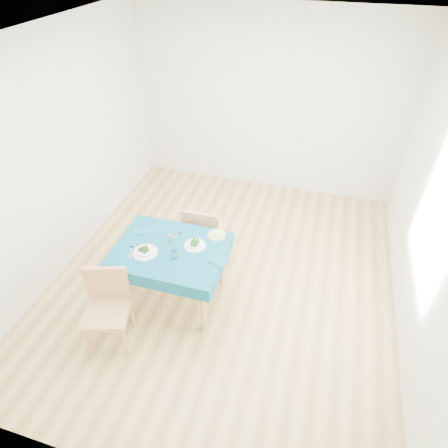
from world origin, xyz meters
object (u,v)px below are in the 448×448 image
(side_plate, at_px, (217,235))
(chair_near, at_px, (105,305))
(chair_far, at_px, (206,221))
(bowl_far, at_px, (195,243))
(table, at_px, (172,274))
(bowl_near, at_px, (145,250))

(side_plate, bearing_deg, chair_near, -127.65)
(chair_far, bearing_deg, bowl_far, 98.03)
(chair_near, xyz_separation_m, bowl_far, (0.65, 0.83, 0.25))
(table, height_order, side_plate, side_plate)
(bowl_near, xyz_separation_m, side_plate, (0.63, 0.48, -0.03))
(table, height_order, chair_far, chair_far)
(side_plate, bearing_deg, bowl_near, -142.63)
(bowl_far, bearing_deg, chair_near, -128.03)
(table, height_order, bowl_far, bowl_far)
(table, xyz_separation_m, bowl_near, (-0.21, -0.13, 0.42))
(table, relative_size, chair_far, 1.00)
(side_plate, bearing_deg, chair_far, 122.99)
(table, height_order, chair_near, chair_near)
(table, relative_size, bowl_far, 5.12)
(chair_near, distance_m, chair_far, 1.58)
(table, bearing_deg, chair_near, -119.34)
(bowl_near, xyz_separation_m, bowl_far, (0.46, 0.25, -0.00))
(chair_near, relative_size, chair_far, 0.93)
(table, relative_size, bowl_near, 4.54)
(chair_near, relative_size, bowl_near, 4.20)
(chair_far, bearing_deg, chair_near, 68.97)
(table, height_order, bowl_near, bowl_near)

